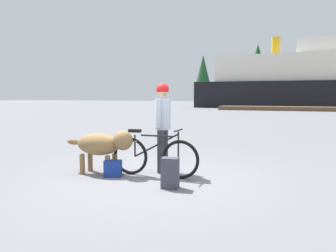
{
  "coord_description": "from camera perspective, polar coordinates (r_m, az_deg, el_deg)",
  "views": [
    {
      "loc": [
        2.42,
        -5.72,
        1.55
      ],
      "look_at": [
        -0.04,
        0.84,
        0.91
      ],
      "focal_mm": 36.11,
      "sensor_mm": 36.0,
      "label": 1
    }
  ],
  "objects": [
    {
      "name": "handbag_pannier",
      "position": [
        6.54,
        -9.28,
        -7.1
      ],
      "size": [
        0.36,
        0.26,
        0.32
      ],
      "primitive_type": "cube",
      "rotation": [
        0.0,
        0.0,
        0.28
      ],
      "color": "navy",
      "rests_on": "ground_plane"
    },
    {
      "name": "backpack",
      "position": [
        5.67,
        0.36,
        -7.93
      ],
      "size": [
        0.3,
        0.23,
        0.51
      ],
      "primitive_type": "cube",
      "rotation": [
        0.0,
        0.0,
        0.12
      ],
      "color": "#3F3F4C",
      "rests_on": "ground_plane"
    },
    {
      "name": "bicycle",
      "position": [
        6.44,
        -2.38,
        -5.11
      ],
      "size": [
        1.75,
        0.44,
        0.92
      ],
      "color": "black",
      "rests_on": "ground_plane"
    },
    {
      "name": "person_cyclist",
      "position": [
        6.73,
        -0.91,
        1.3
      ],
      "size": [
        0.32,
        0.53,
        1.78
      ],
      "color": "#333338",
      "rests_on": "ground_plane"
    },
    {
      "name": "pine_tree_center",
      "position": [
        60.53,
        14.89,
        9.97
      ],
      "size": [
        4.36,
        4.36,
        10.16
      ],
      "color": "#4C331E",
      "rests_on": "ground_plane"
    },
    {
      "name": "ferry_boat",
      "position": [
        45.05,
        21.47,
        6.83
      ],
      "size": [
        24.61,
        8.71,
        8.79
      ],
      "color": "black",
      "rests_on": "ground_plane"
    },
    {
      "name": "ground_plane",
      "position": [
        6.4,
        -2.36,
        -8.76
      ],
      "size": [
        160.0,
        160.0,
        0.0
      ],
      "primitive_type": "plane",
      "color": "slate"
    },
    {
      "name": "dock_pier",
      "position": [
        36.42,
        22.39,
        2.71
      ],
      "size": [
        17.36,
        2.56,
        0.4
      ],
      "primitive_type": "cube",
      "color": "brown",
      "rests_on": "ground_plane"
    },
    {
      "name": "dog",
      "position": [
        6.73,
        -10.96,
        -3.09
      ],
      "size": [
        1.46,
        0.51,
        0.88
      ],
      "color": "olive",
      "rests_on": "ground_plane"
    },
    {
      "name": "pine_tree_far_left",
      "position": [
        65.38,
        5.93,
        8.82
      ],
      "size": [
        3.48,
        3.48,
        9.16
      ],
      "color": "#4C331E",
      "rests_on": "ground_plane"
    }
  ]
}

